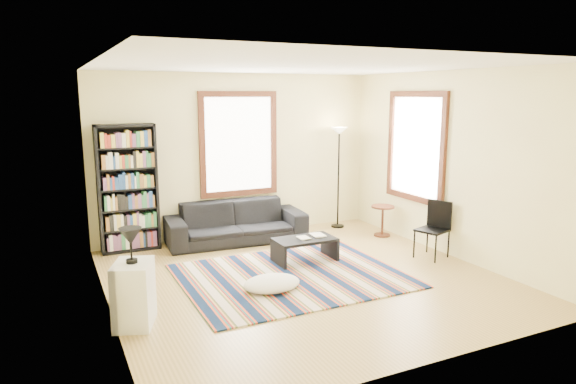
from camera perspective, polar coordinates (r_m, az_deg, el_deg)
name	(u,v)px	position (r m, az deg, el deg)	size (l,w,h in m)	color
floor	(304,281)	(7.06, 1.78, -9.90)	(5.00, 5.00, 0.10)	tan
ceiling	(305,61)	(6.62, 1.93, 14.30)	(5.00, 5.00, 0.10)	white
wall_back	(237,155)	(9.01, -5.66, 4.09)	(5.00, 0.10, 2.80)	#FCF8AA
wall_front	(441,218)	(4.62, 16.59, -2.76)	(5.00, 0.10, 2.80)	#FCF8AA
wall_left	(97,192)	(5.97, -20.42, 0.03)	(0.10, 5.00, 2.80)	#FCF8AA
wall_right	(454,165)	(8.17, 17.96, 2.92)	(0.10, 5.00, 2.80)	#FCF8AA
window_back	(239,144)	(8.91, -5.50, 5.31)	(1.20, 0.06, 1.60)	white
window_right	(416,147)	(8.69, 14.03, 4.90)	(0.06, 1.20, 1.60)	white
rug	(291,276)	(7.09, 0.38, -9.29)	(2.92, 2.34, 0.02)	#0B1B3B
sofa	(236,222)	(8.66, -5.82, -3.35)	(2.30, 0.90, 0.67)	black
bookshelf	(128,188)	(8.39, -17.38, 0.38)	(0.90, 0.30, 2.00)	black
coffee_table	(305,250)	(7.64, 1.87, -6.46)	(0.90, 0.50, 0.36)	black
book_a	(299,238)	(7.54, 1.20, -5.18)	(0.16, 0.21, 0.02)	beige
book_b	(312,236)	(7.69, 2.70, -4.87)	(0.19, 0.25, 0.02)	beige
floor_cushion	(272,283)	(6.60, -1.81, -10.11)	(0.74, 0.55, 0.18)	silver
floor_lamp	(338,178)	(9.50, 5.62, 1.57)	(0.30, 0.30, 1.86)	black
side_table	(382,221)	(9.12, 10.45, -3.18)	(0.40, 0.40, 0.54)	#4E2513
folding_chair	(432,230)	(8.05, 15.71, -4.10)	(0.42, 0.40, 0.86)	black
white_cabinet	(134,294)	(5.81, -16.76, -10.82)	(0.38, 0.50, 0.70)	silver
table_lamp	(131,245)	(5.64, -17.06, -5.70)	(0.24, 0.24, 0.38)	black
dog	(126,279)	(6.52, -17.58, -9.24)	(0.38, 0.54, 0.54)	silver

